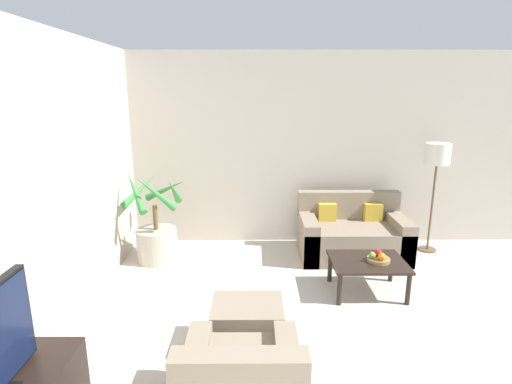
# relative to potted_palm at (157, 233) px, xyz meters

# --- Properties ---
(wall_back) EXTENTS (8.25, 0.06, 2.70)m
(wall_back) POSITION_rel_potted_palm_xyz_m (2.87, 0.73, 0.98)
(wall_back) COLOR #BCB2A3
(wall_back) RESTS_ON ground_plane
(wall_left) EXTENTS (0.06, 7.29, 2.70)m
(wall_left) POSITION_rel_potted_palm_xyz_m (-0.48, -2.15, 0.98)
(wall_left) COLOR #BCB2A3
(wall_left) RESTS_ON ground_plane
(potted_palm) EXTENTS (0.83, 0.82, 1.23)m
(potted_palm) POSITION_rel_potted_palm_xyz_m (0.00, 0.00, 0.00)
(potted_palm) COLOR #ADA393
(potted_palm) RESTS_ON ground_plane
(sofa_loveseat) EXTENTS (1.40, 0.83, 0.82)m
(sofa_loveseat) POSITION_rel_potted_palm_xyz_m (2.59, 0.14, -0.09)
(sofa_loveseat) COLOR gray
(sofa_loveseat) RESTS_ON ground_plane
(floor_lamp) EXTENTS (0.32, 0.32, 1.50)m
(floor_lamp) POSITION_rel_potted_palm_xyz_m (3.70, 0.30, 0.91)
(floor_lamp) COLOR brown
(floor_lamp) RESTS_ON ground_plane
(coffee_table) EXTENTS (0.80, 0.62, 0.38)m
(coffee_table) POSITION_rel_potted_palm_xyz_m (2.51, -0.89, -0.04)
(coffee_table) COLOR black
(coffee_table) RESTS_ON ground_plane
(fruit_bowl) EXTENTS (0.25, 0.25, 0.04)m
(fruit_bowl) POSITION_rel_potted_palm_xyz_m (2.62, -0.91, 0.03)
(fruit_bowl) COLOR #997A4C
(fruit_bowl) RESTS_ON coffee_table
(apple_red) EXTENTS (0.08, 0.08, 0.08)m
(apple_red) POSITION_rel_potted_palm_xyz_m (2.62, -0.87, 0.09)
(apple_red) COLOR red
(apple_red) RESTS_ON fruit_bowl
(apple_green) EXTENTS (0.07, 0.07, 0.07)m
(apple_green) POSITION_rel_potted_palm_xyz_m (2.54, -0.92, 0.08)
(apple_green) COLOR olive
(apple_green) RESTS_ON fruit_bowl
(orange_fruit) EXTENTS (0.08, 0.08, 0.08)m
(orange_fruit) POSITION_rel_potted_palm_xyz_m (2.63, -0.97, 0.09)
(orange_fruit) COLOR orange
(orange_fruit) RESTS_ON fruit_bowl
(ottoman) EXTENTS (0.61, 0.48, 0.42)m
(ottoman) POSITION_rel_potted_palm_xyz_m (1.21, -1.86, -0.16)
(ottoman) COLOR gray
(ottoman) RESTS_ON ground_plane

